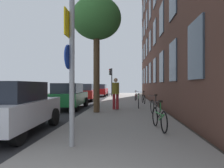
# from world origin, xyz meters

# --- Properties ---
(ground_plane) EXTENTS (41.80, 41.80, 0.00)m
(ground_plane) POSITION_xyz_m (-2.40, 15.00, 0.00)
(ground_plane) COLOR #332D28
(road_asphalt) EXTENTS (7.00, 38.00, 0.01)m
(road_asphalt) POSITION_xyz_m (-4.50, 15.00, 0.01)
(road_asphalt) COLOR #232326
(road_asphalt) RESTS_ON ground
(sidewalk) EXTENTS (4.20, 38.00, 0.12)m
(sidewalk) POSITION_xyz_m (1.10, 15.00, 0.06)
(sidewalk) COLOR gray
(sidewalk) RESTS_ON ground
(building_facade) EXTENTS (0.56, 27.00, 16.01)m
(building_facade) POSITION_xyz_m (3.69, 14.50, 8.03)
(building_facade) COLOR #513328
(building_facade) RESTS_ON ground
(sign_post) EXTENTS (0.16, 0.60, 3.35)m
(sign_post) POSITION_xyz_m (-0.04, 3.07, 2.03)
(sign_post) COLOR gray
(sign_post) RESTS_ON sidewalk
(traffic_light) EXTENTS (0.43, 0.24, 3.45)m
(traffic_light) POSITION_xyz_m (-0.71, 23.05, 2.49)
(traffic_light) COLOR black
(traffic_light) RESTS_ON sidewalk
(tree_near) EXTENTS (2.56, 2.56, 5.94)m
(tree_near) POSITION_xyz_m (-0.33, 8.82, 4.89)
(tree_near) COLOR #4C3823
(tree_near) RESTS_ON sidewalk
(bicycle_0) EXTENTS (0.42, 1.65, 0.94)m
(bicycle_0) POSITION_xyz_m (2.26, 4.99, 0.48)
(bicycle_0) COLOR black
(bicycle_0) RESTS_ON sidewalk
(bicycle_1) EXTENTS (0.42, 1.74, 0.98)m
(bicycle_1) POSITION_xyz_m (2.54, 7.99, 0.50)
(bicycle_1) COLOR black
(bicycle_1) RESTS_ON sidewalk
(bicycle_2) EXTENTS (0.42, 1.61, 0.89)m
(bicycle_2) POSITION_xyz_m (1.96, 10.99, 0.47)
(bicycle_2) COLOR black
(bicycle_2) RESTS_ON sidewalk
(bicycle_3) EXTENTS (0.42, 1.74, 0.96)m
(bicycle_3) POSITION_xyz_m (2.50, 13.99, 0.49)
(bicycle_3) COLOR black
(bicycle_3) RESTS_ON sidewalk
(bicycle_4) EXTENTS (0.44, 1.63, 0.90)m
(bicycle_4) POSITION_xyz_m (2.07, 16.99, 0.47)
(bicycle_4) COLOR black
(bicycle_4) RESTS_ON sidewalk
(pedestrian_0) EXTENTS (0.54, 0.54, 1.81)m
(pedestrian_0) POSITION_xyz_m (0.59, 10.12, 1.15)
(pedestrian_0) COLOR maroon
(pedestrian_0) RESTS_ON sidewalk
(car_0) EXTENTS (1.91, 3.99, 1.62)m
(car_0) POSITION_xyz_m (-2.27, 4.58, 0.84)
(car_0) COLOR silver
(car_0) RESTS_ON road_asphalt
(car_1) EXTENTS (1.96, 4.38, 1.62)m
(car_1) POSITION_xyz_m (-2.46, 11.08, 0.84)
(car_1) COLOR #19662D
(car_1) RESTS_ON road_asphalt
(car_2) EXTENTS (2.01, 4.40, 1.62)m
(car_2) POSITION_xyz_m (-2.71, 17.47, 0.84)
(car_2) COLOR red
(car_2) RESTS_ON road_asphalt
(car_3) EXTENTS (1.79, 4.39, 1.62)m
(car_3) POSITION_xyz_m (-2.30, 25.18, 0.84)
(car_3) COLOR red
(car_3) RESTS_ON road_asphalt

